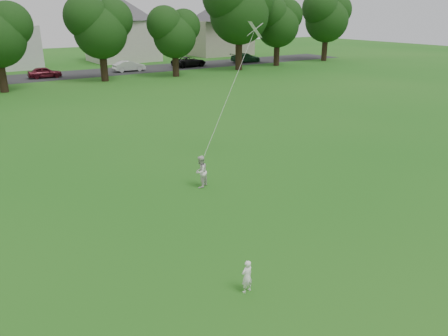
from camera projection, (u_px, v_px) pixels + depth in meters
ground at (270, 261)px, 12.56m from camera, size 160.00×160.00×0.00m
street at (14, 79)px, 45.42m from camera, size 90.00×7.00×0.01m
toddler at (247, 276)px, 11.04m from camera, size 0.35×0.24×0.91m
older_boy at (201, 172)px, 17.58m from camera, size 0.81×0.76×1.32m
kite at (229, 94)px, 18.32m from camera, size 2.36×1.36×6.61m
tree_row at (31, 14)px, 39.11m from camera, size 83.39×8.94×11.27m
parked_cars at (37, 73)px, 45.54m from camera, size 64.20×2.53×1.25m
house_row at (4, 27)px, 52.26m from camera, size 76.54×13.25×9.96m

